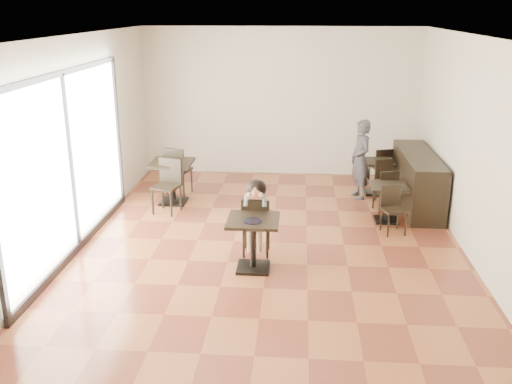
# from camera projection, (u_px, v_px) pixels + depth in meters

# --- Properties ---
(floor) EXTENTS (6.00, 8.00, 0.01)m
(floor) POSITION_uv_depth(u_px,v_px,m) (270.00, 242.00, 9.11)
(floor) COLOR brown
(floor) RESTS_ON ground
(ceiling) EXTENTS (6.00, 8.00, 0.01)m
(ceiling) POSITION_uv_depth(u_px,v_px,m) (272.00, 35.00, 8.12)
(ceiling) COLOR white
(ceiling) RESTS_ON floor
(wall_back) EXTENTS (6.00, 0.01, 3.20)m
(wall_back) POSITION_uv_depth(u_px,v_px,m) (281.00, 102.00, 12.41)
(wall_back) COLOR beige
(wall_back) RESTS_ON floor
(wall_front) EXTENTS (6.00, 0.01, 3.20)m
(wall_front) POSITION_uv_depth(u_px,v_px,m) (246.00, 254.00, 4.83)
(wall_front) COLOR beige
(wall_front) RESTS_ON floor
(wall_left) EXTENTS (0.01, 8.00, 3.20)m
(wall_left) POSITION_uv_depth(u_px,v_px,m) (78.00, 141.00, 8.84)
(wall_left) COLOR beige
(wall_left) RESTS_ON floor
(wall_right) EXTENTS (0.01, 8.00, 3.20)m
(wall_right) POSITION_uv_depth(u_px,v_px,m) (474.00, 149.00, 8.39)
(wall_right) COLOR beige
(wall_right) RESTS_ON floor
(storefront_window) EXTENTS (0.04, 4.50, 2.60)m
(storefront_window) POSITION_uv_depth(u_px,v_px,m) (69.00, 162.00, 8.43)
(storefront_window) COLOR white
(storefront_window) RESTS_ON floor
(child_table) EXTENTS (0.72, 0.72, 0.77)m
(child_table) POSITION_uv_depth(u_px,v_px,m) (253.00, 244.00, 8.08)
(child_table) COLOR black
(child_table) RESTS_ON floor
(child_chair) EXTENTS (0.41, 0.41, 0.92)m
(child_chair) POSITION_uv_depth(u_px,v_px,m) (256.00, 225.00, 8.58)
(child_chair) COLOR black
(child_chair) RESTS_ON floor
(child) EXTENTS (0.41, 0.58, 1.16)m
(child) POSITION_uv_depth(u_px,v_px,m) (256.00, 218.00, 8.54)
(child) COLOR slate
(child) RESTS_ON child_chair
(plate) EXTENTS (0.26, 0.26, 0.02)m
(plate) POSITION_uv_depth(u_px,v_px,m) (253.00, 221.00, 7.87)
(plate) COLOR black
(plate) RESTS_ON child_table
(pizza_slice) EXTENTS (0.27, 0.21, 0.06)m
(pizza_slice) POSITION_uv_depth(u_px,v_px,m) (255.00, 195.00, 8.23)
(pizza_slice) COLOR #DEB473
(pizza_slice) RESTS_ON child
(adult_patron) EXTENTS (0.53, 0.65, 1.55)m
(adult_patron) POSITION_uv_depth(u_px,v_px,m) (360.00, 159.00, 11.01)
(adult_patron) COLOR #3A3A40
(adult_patron) RESTS_ON floor
(cafe_table_mid) EXTENTS (0.77, 0.77, 0.66)m
(cafe_table_mid) POSITION_uv_depth(u_px,v_px,m) (388.00, 203.00, 9.92)
(cafe_table_mid) COLOR black
(cafe_table_mid) RESTS_ON floor
(cafe_table_left) EXTENTS (0.94, 0.94, 0.81)m
(cafe_table_left) POSITION_uv_depth(u_px,v_px,m) (173.00, 182.00, 10.84)
(cafe_table_left) COLOR black
(cafe_table_left) RESTS_ON floor
(cafe_table_back) EXTENTS (0.81, 0.81, 0.68)m
(cafe_table_back) POSITION_uv_depth(u_px,v_px,m) (376.00, 177.00, 11.41)
(cafe_table_back) COLOR black
(cafe_table_back) RESTS_ON floor
(chair_mid_a) EXTENTS (0.44, 0.44, 0.79)m
(chair_mid_a) POSITION_uv_depth(u_px,v_px,m) (385.00, 190.00, 10.42)
(chair_mid_a) COLOR black
(chair_mid_a) RESTS_ON floor
(chair_mid_b) EXTENTS (0.44, 0.44, 0.79)m
(chair_mid_b) POSITION_uv_depth(u_px,v_px,m) (394.00, 210.00, 9.38)
(chair_mid_b) COLOR black
(chair_mid_b) RESTS_ON floor
(chair_left_a) EXTENTS (0.54, 0.54, 0.98)m
(chair_left_a) POSITION_uv_depth(u_px,v_px,m) (179.00, 170.00, 11.34)
(chair_left_a) COLOR black
(chair_left_a) RESTS_ON floor
(chair_left_b) EXTENTS (0.54, 0.54, 0.98)m
(chair_left_b) POSITION_uv_depth(u_px,v_px,m) (166.00, 187.00, 10.30)
(chair_left_b) COLOR black
(chair_left_b) RESTS_ON floor
(chair_back_a) EXTENTS (0.46, 0.46, 0.81)m
(chair_back_a) POSITION_uv_depth(u_px,v_px,m) (380.00, 167.00, 11.90)
(chair_back_a) COLOR black
(chair_back_a) RESTS_ON floor
(chair_back_b) EXTENTS (0.46, 0.46, 0.81)m
(chair_back_b) POSITION_uv_depth(u_px,v_px,m) (387.00, 182.00, 10.85)
(chair_back_b) COLOR black
(chair_back_b) RESTS_ON floor
(service_counter) EXTENTS (0.60, 2.40, 1.00)m
(service_counter) POSITION_uv_depth(u_px,v_px,m) (417.00, 180.00, 10.66)
(service_counter) COLOR black
(service_counter) RESTS_ON floor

